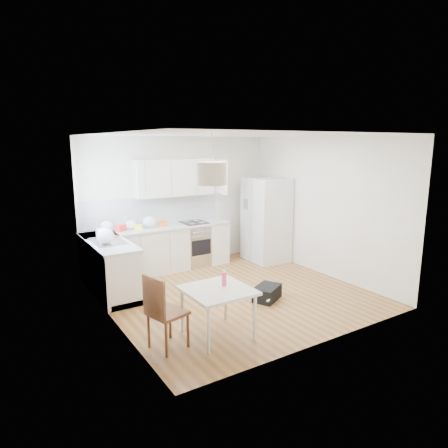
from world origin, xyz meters
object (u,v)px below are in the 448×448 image
Objects in this scene: gym_bag at (267,293)px; dining_table at (218,294)px; refrigerator at (267,220)px; dining_chair at (168,311)px.

dining_table is at bearing 176.58° from gym_bag.
refrigerator is 2.46m from gym_bag.
dining_chair is at bearing -143.32° from refrigerator.
dining_table is 0.87× the size of dining_chair.
refrigerator is 2.14× the size of dining_table.
refrigerator reaches higher than dining_table.
refrigerator reaches higher than dining_chair.
gym_bag is at bearing 24.97° from dining_table.
refrigerator is at bearing 41.51° from dining_table.
dining_table is at bearing -20.22° from dining_chair.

